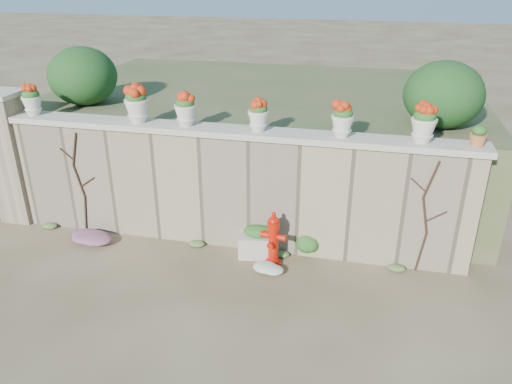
% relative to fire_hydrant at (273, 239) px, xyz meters
% --- Properties ---
extents(ground, '(80.00, 80.00, 0.00)m').
position_rel_fire_hydrant_xyz_m(ground, '(-0.91, -1.24, -0.48)').
color(ground, brown).
rests_on(ground, ground).
extents(stone_wall, '(8.00, 0.40, 2.00)m').
position_rel_fire_hydrant_xyz_m(stone_wall, '(-0.91, 0.56, 0.52)').
color(stone_wall, gray).
rests_on(stone_wall, ground).
extents(wall_cap, '(8.10, 0.52, 0.10)m').
position_rel_fire_hydrant_xyz_m(wall_cap, '(-0.91, 0.56, 1.57)').
color(wall_cap, '#BCB39F').
rests_on(wall_cap, stone_wall).
extents(gate_pillar, '(0.72, 0.72, 2.48)m').
position_rel_fire_hydrant_xyz_m(gate_pillar, '(-5.06, 0.56, 0.78)').
color(gate_pillar, gray).
rests_on(gate_pillar, ground).
extents(raised_fill, '(9.00, 6.00, 2.00)m').
position_rel_fire_hydrant_xyz_m(raised_fill, '(-0.91, 3.76, 0.52)').
color(raised_fill, '#384C23').
rests_on(raised_fill, ground).
extents(back_shrub_left, '(1.30, 1.30, 1.10)m').
position_rel_fire_hydrant_xyz_m(back_shrub_left, '(-4.11, 1.76, 2.07)').
color(back_shrub_left, '#143814').
rests_on(back_shrub_left, raised_fill).
extents(back_shrub_right, '(1.30, 1.30, 1.10)m').
position_rel_fire_hydrant_xyz_m(back_shrub_right, '(2.49, 1.76, 2.07)').
color(back_shrub_right, '#143814').
rests_on(back_shrub_right, raised_fill).
extents(vine_left, '(0.60, 0.04, 1.91)m').
position_rel_fire_hydrant_xyz_m(vine_left, '(-3.59, 0.34, 0.51)').
color(vine_left, black).
rests_on(vine_left, ground).
extents(vine_right, '(0.60, 0.04, 1.91)m').
position_rel_fire_hydrant_xyz_m(vine_right, '(2.31, 0.34, 0.51)').
color(vine_right, black).
rests_on(vine_right, ground).
extents(fire_hydrant, '(0.42, 0.29, 0.96)m').
position_rel_fire_hydrant_xyz_m(fire_hydrant, '(0.00, 0.00, 0.00)').
color(fire_hydrant, '#BE1507').
rests_on(fire_hydrant, ground).
extents(planter_box, '(0.72, 0.49, 0.56)m').
position_rel_fire_hydrant_xyz_m(planter_box, '(-0.29, 0.22, -0.22)').
color(planter_box, '#BCB39F').
rests_on(planter_box, ground).
extents(green_shrub, '(0.56, 0.50, 0.53)m').
position_rel_fire_hydrant_xyz_m(green_shrub, '(0.45, 0.31, -0.22)').
color(green_shrub, '#1E5119').
rests_on(green_shrub, ground).
extents(magenta_clump, '(0.92, 0.61, 0.24)m').
position_rel_fire_hydrant_xyz_m(magenta_clump, '(-3.30, -0.02, -0.36)').
color(magenta_clump, '#AF2390').
rests_on(magenta_clump, ground).
extents(white_flowers, '(0.56, 0.45, 0.20)m').
position_rel_fire_hydrant_xyz_m(white_flowers, '(-0.04, -0.24, -0.38)').
color(white_flowers, white).
rests_on(white_flowers, ground).
extents(urn_pot_0, '(0.34, 0.34, 0.53)m').
position_rel_fire_hydrant_xyz_m(urn_pot_0, '(-4.42, 0.56, 1.88)').
color(urn_pot_0, beige).
rests_on(urn_pot_0, wall_cap).
extents(urn_pot_1, '(0.40, 0.40, 0.63)m').
position_rel_fire_hydrant_xyz_m(urn_pot_1, '(-2.44, 0.56, 1.93)').
color(urn_pot_1, beige).
rests_on(urn_pot_1, wall_cap).
extents(urn_pot_2, '(0.35, 0.35, 0.55)m').
position_rel_fire_hydrant_xyz_m(urn_pot_2, '(-1.59, 0.56, 1.89)').
color(urn_pot_2, beige).
rests_on(urn_pot_2, wall_cap).
extents(urn_pot_3, '(0.33, 0.33, 0.52)m').
position_rel_fire_hydrant_xyz_m(urn_pot_3, '(-0.38, 0.56, 1.88)').
color(urn_pot_3, beige).
rests_on(urn_pot_3, wall_cap).
extents(urn_pot_4, '(0.34, 0.34, 0.54)m').
position_rel_fire_hydrant_xyz_m(urn_pot_4, '(0.93, 0.56, 1.88)').
color(urn_pot_4, beige).
rests_on(urn_pot_4, wall_cap).
extents(urn_pot_5, '(0.37, 0.37, 0.59)m').
position_rel_fire_hydrant_xyz_m(urn_pot_5, '(2.11, 0.56, 1.91)').
color(urn_pot_5, beige).
rests_on(urn_pot_5, wall_cap).
extents(terracotta_pot, '(0.25, 0.25, 0.30)m').
position_rel_fire_hydrant_xyz_m(terracotta_pot, '(2.89, 0.56, 1.76)').
color(terracotta_pot, '#B86438').
rests_on(terracotta_pot, wall_cap).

